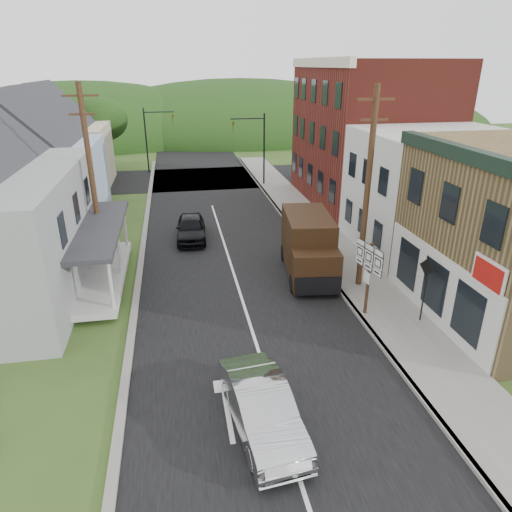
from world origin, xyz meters
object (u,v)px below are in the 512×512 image
route_sign_cluster (368,269)px  delivery_van (309,246)px  dark_sedan (191,228)px  warning_sign (425,281)px  silver_sedan (262,409)px

route_sign_cluster → delivery_van: bearing=94.2°
dark_sedan → route_sign_cluster: size_ratio=1.35×
route_sign_cluster → warning_sign: (1.99, -0.92, -0.28)m
silver_sedan → route_sign_cluster: (5.38, 5.50, 1.43)m
silver_sedan → warning_sign: size_ratio=1.64×
dark_sedan → route_sign_cluster: route_sign_cluster is taller
delivery_van → warning_sign: 6.18m
dark_sedan → delivery_van: 8.14m
dark_sedan → route_sign_cluster: 12.38m
warning_sign → dark_sedan: bearing=114.0°
dark_sedan → warning_sign: size_ratio=1.55×
silver_sedan → route_sign_cluster: bearing=39.0°
silver_sedan → dark_sedan: 15.92m
silver_sedan → dark_sedan: bearing=87.8°
route_sign_cluster → dark_sedan: bearing=111.9°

